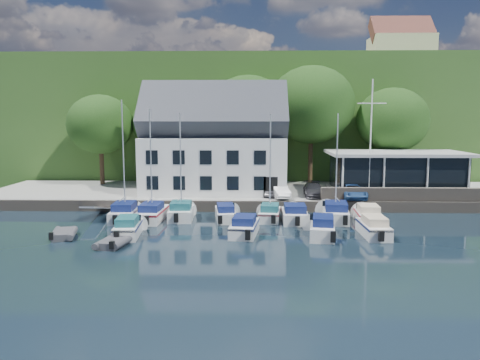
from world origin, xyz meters
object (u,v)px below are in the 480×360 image
(flagpole, at_px, (371,139))
(boat_r2_4, at_px, (374,226))
(club_pavilion, at_px, (395,172))
(dinghy_0, at_px, (64,233))
(car_blue, at_px, (352,191))
(boat_r1_0, at_px, (124,164))
(boat_r2_0, at_px, (128,226))
(boat_r2_3, at_px, (323,226))
(car_silver, at_px, (275,190))
(boat_r1_7, at_px, (368,213))
(car_dgrey, at_px, (314,190))
(boat_r1_6, at_px, (337,163))
(boat_r1_5, at_px, (295,213))
(boat_r1_2, at_px, (181,164))
(boat_r1_3, at_px, (226,212))
(boat_r2_2, at_px, (244,225))
(car_white, at_px, (280,191))
(boat_r1_1, at_px, (151,166))
(boat_r1_4, at_px, (270,170))
(harbor_building, at_px, (215,148))
(dinghy_1, at_px, (114,241))

(flagpole, height_order, boat_r2_4, flagpole)
(club_pavilion, distance_m, boat_r2_4, 14.53)
(dinghy_0, bearing_deg, car_blue, 11.87)
(boat_r1_0, xyz_separation_m, boat_r2_0, (1.59, -5.08, -3.95))
(boat_r2_3, bearing_deg, flagpole, 69.85)
(car_silver, height_order, flagpole, flagpole)
(flagpole, relative_size, boat_r1_7, 1.98)
(car_dgrey, height_order, boat_r2_4, car_dgrey)
(flagpole, bearing_deg, boat_r1_0, -165.22)
(car_silver, relative_size, boat_r1_6, 0.38)
(boat_r1_5, bearing_deg, boat_r2_4, -38.62)
(boat_r1_2, height_order, boat_r1_7, boat_r1_2)
(car_dgrey, bearing_deg, boat_r2_3, -92.27)
(boat_r1_7, relative_size, boat_r2_3, 0.89)
(dinghy_0, bearing_deg, boat_r1_3, 14.66)
(boat_r1_5, bearing_deg, boat_r1_6, 11.18)
(flagpole, bearing_deg, boat_r2_2, -138.21)
(club_pavilion, height_order, boat_r1_0, boat_r1_0)
(boat_r1_3, bearing_deg, car_dgrey, 28.22)
(boat_r1_3, bearing_deg, car_blue, 15.18)
(flagpole, relative_size, boat_r2_2, 1.91)
(car_white, xyz_separation_m, boat_r2_4, (6.16, -10.18, -0.89))
(boat_r1_1, bearing_deg, boat_r2_4, -12.86)
(car_white, height_order, car_blue, car_blue)
(boat_r2_2, bearing_deg, dinghy_0, -167.96)
(club_pavilion, relative_size, boat_r1_3, 2.18)
(boat_r1_7, bearing_deg, boat_r1_1, -176.00)
(car_dgrey, bearing_deg, boat_r2_0, -140.74)
(flagpole, xyz_separation_m, boat_r1_4, (-9.44, -5.36, -2.23))
(boat_r1_0, bearing_deg, boat_r1_2, 3.41)
(harbor_building, height_order, boat_r1_4, harbor_building)
(car_dgrey, height_order, boat_r1_0, boat_r1_0)
(car_dgrey, distance_m, boat_r2_2, 12.60)
(flagpole, xyz_separation_m, boat_r2_0, (-19.83, -10.73, -5.74))
(boat_r2_4, bearing_deg, car_dgrey, 103.62)
(boat_r1_5, bearing_deg, dinghy_1, -148.66)
(boat_r1_1, distance_m, boat_r2_2, 9.77)
(car_white, xyz_separation_m, boat_r1_7, (6.89, -5.43, -0.94))
(car_white, distance_m, boat_r1_7, 8.82)
(boat_r1_7, height_order, dinghy_0, boat_r1_7)
(club_pavilion, height_order, boat_r2_0, club_pavilion)
(boat_r1_2, relative_size, boat_r2_0, 1.58)
(boat_r1_0, distance_m, boat_r1_6, 17.41)
(car_dgrey, xyz_separation_m, boat_r1_2, (-11.77, -5.70, 3.01))
(harbor_building, relative_size, boat_r1_5, 2.59)
(car_silver, bearing_deg, club_pavilion, 23.95)
(car_dgrey, xyz_separation_m, boat_r1_0, (-16.38, -6.21, 3.04))
(boat_r1_3, distance_m, boat_r2_3, 9.00)
(boat_r1_3, distance_m, boat_r1_6, 9.98)
(car_white, relative_size, boat_r1_7, 0.70)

